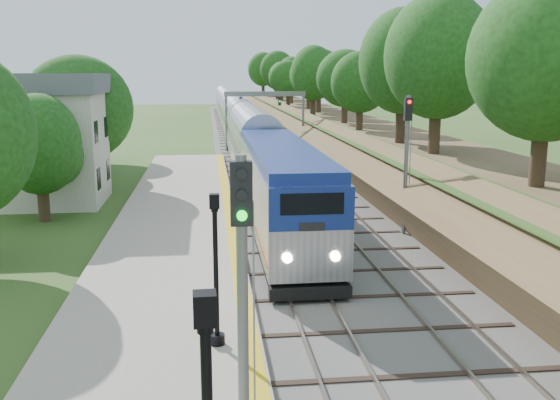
{
  "coord_description": "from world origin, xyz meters",
  "views": [
    {
      "loc": [
        -3.43,
        -9.68,
        7.96
      ],
      "look_at": [
        -0.5,
        15.62,
        2.8
      ],
      "focal_mm": 40.0,
      "sensor_mm": 36.0,
      "label": 1
    }
  ],
  "objects": [
    {
      "name": "trackbed",
      "position": [
        2.0,
        60.0,
        0.07
      ],
      "size": [
        9.5,
        170.0,
        0.28
      ],
      "color": "#4C4944",
      "rests_on": "ground"
    },
    {
      "name": "platform",
      "position": [
        -5.2,
        16.0,
        0.19
      ],
      "size": [
        6.4,
        68.0,
        0.38
      ],
      "primitive_type": "cube",
      "color": "gray",
      "rests_on": "ground"
    },
    {
      "name": "yellow_stripe",
      "position": [
        -2.35,
        16.0,
        0.39
      ],
      "size": [
        0.55,
        68.0,
        0.01
      ],
      "primitive_type": "cube",
      "color": "gold",
      "rests_on": "platform"
    },
    {
      "name": "embankment",
      "position": [
        10.35,
        60.0,
        1.95
      ],
      "size": [
        10.64,
        170.0,
        11.7
      ],
      "color": "brown",
      "rests_on": "ground"
    },
    {
      "name": "station_building",
      "position": [
        -14.0,
        30.0,
        4.09
      ],
      "size": [
        8.6,
        6.6,
        8.0
      ],
      "color": "silver",
      "rests_on": "ground"
    },
    {
      "name": "signal_gantry",
      "position": [
        2.47,
        54.99,
        4.82
      ],
      "size": [
        8.4,
        0.38,
        6.2
      ],
      "color": "slate",
      "rests_on": "ground"
    },
    {
      "name": "trees_behind_platform",
      "position": [
        -11.17,
        20.67,
        4.53
      ],
      "size": [
        7.82,
        53.32,
        7.21
      ],
      "color": "#332316",
      "rests_on": "ground"
    },
    {
      "name": "train",
      "position": [
        0.0,
        69.19,
        2.25
      ],
      "size": [
        2.98,
        119.34,
        4.37
      ],
      "color": "black",
      "rests_on": "trackbed"
    },
    {
      "name": "lamppost_far",
      "position": [
        -3.29,
        7.06,
        2.33
      ],
      "size": [
        0.43,
        0.43,
        4.37
      ],
      "color": "black",
      "rests_on": "platform"
    },
    {
      "name": "signal_platform",
      "position": [
        -2.9,
        0.49,
        4.24
      ],
      "size": [
        0.37,
        0.29,
        6.28
      ],
      "color": "slate",
      "rests_on": "platform"
    },
    {
      "name": "signal_farside",
      "position": [
        6.2,
        19.7,
        4.3
      ],
      "size": [
        0.37,
        0.3,
        6.83
      ],
      "color": "slate",
      "rests_on": "ground"
    }
  ]
}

